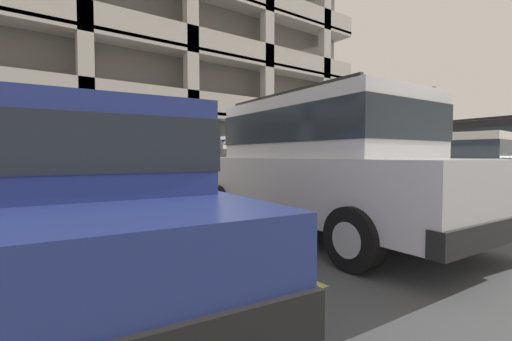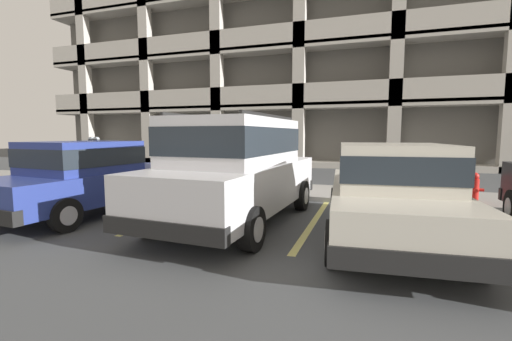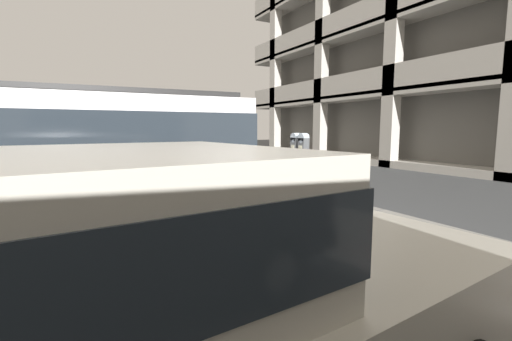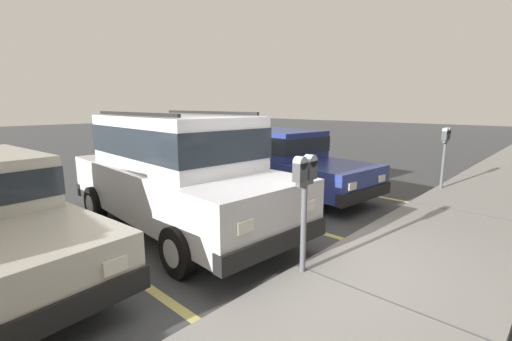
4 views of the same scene
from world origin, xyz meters
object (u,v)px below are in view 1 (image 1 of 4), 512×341
(red_sedan, at_px, (84,195))
(fire_hydrant, at_px, (356,179))
(silver_suv, at_px, (320,161))
(blue_coupe, at_px, (488,159))
(parking_garage, at_px, (65,2))
(parking_meter_near, at_px, (227,154))
(dark_hatchback, at_px, (435,174))

(red_sedan, height_order, fire_hydrant, red_sedan)
(silver_suv, height_order, blue_coupe, same)
(parking_garage, bearing_deg, silver_suv, -86.01)
(silver_suv, xyz_separation_m, parking_meter_near, (-0.00, 2.64, 0.11))
(dark_hatchback, distance_m, parking_meter_near, 4.06)
(parking_garage, height_order, fire_hydrant, parking_garage)
(parking_meter_near, relative_size, parking_garage, 0.05)
(blue_coupe, bearing_deg, dark_hatchback, -172.26)
(parking_meter_near, relative_size, fire_hydrant, 2.07)
(red_sedan, relative_size, parking_garage, 0.14)
(blue_coupe, height_order, fire_hydrant, blue_coupe)
(red_sedan, distance_m, blue_coupe, 9.01)
(silver_suv, height_order, dark_hatchback, silver_suv)
(parking_meter_near, distance_m, parking_garage, 16.14)
(blue_coupe, distance_m, parking_meter_near, 6.41)
(blue_coupe, xyz_separation_m, fire_hydrant, (-1.09, 3.06, -0.62))
(parking_meter_near, bearing_deg, red_sedan, -138.02)
(red_sedan, xyz_separation_m, blue_coupe, (9.01, 0.14, 0.27))
(silver_suv, xyz_separation_m, parking_garage, (-1.16, 16.70, 7.95))
(red_sedan, xyz_separation_m, dark_hatchback, (5.93, -0.10, 0.00))
(dark_hatchback, bearing_deg, fire_hydrant, 54.21)
(silver_suv, distance_m, dark_hatchback, 2.74)
(dark_hatchback, bearing_deg, blue_coupe, -0.31)
(red_sedan, height_order, parking_garage, parking_garage)
(silver_suv, distance_m, parking_meter_near, 2.64)
(parking_meter_near, distance_m, fire_hydrant, 4.76)
(fire_hydrant, bearing_deg, parking_meter_near, -176.38)
(dark_hatchback, relative_size, blue_coupe, 0.94)
(red_sedan, relative_size, dark_hatchback, 1.00)
(silver_suv, distance_m, parking_garage, 18.53)
(red_sedan, xyz_separation_m, parking_garage, (2.07, 16.97, 8.21))
(blue_coupe, relative_size, parking_garage, 0.15)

